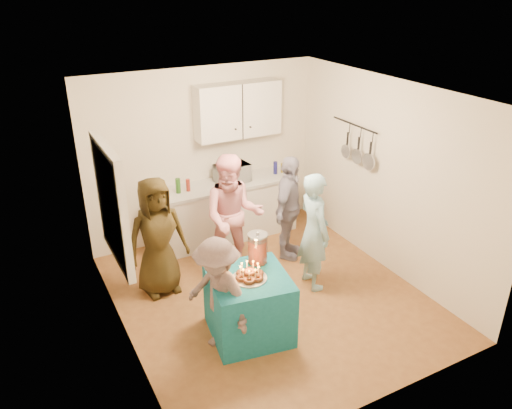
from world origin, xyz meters
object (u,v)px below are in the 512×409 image
man_birthday (314,231)px  woman_back_left (157,237)px  woman_back_right (289,208)px  punch_jar (258,249)px  counter (226,212)px  woman_back_center (233,216)px  child_near_left (218,296)px  party_table (249,305)px  microwave (232,173)px

man_birthday → woman_back_left: man_birthday is taller
woman_back_right → punch_jar: bearing=-177.8°
counter → woman_back_center: 1.10m
counter → woman_back_left: bearing=-146.0°
counter → child_near_left: bearing=-116.8°
woman_back_left → party_table: bearing=-68.9°
party_table → woman_back_left: (-0.61, 1.30, 0.40)m
woman_back_left → woman_back_right: woman_back_left is taller
counter → microwave: bearing=0.0°
woman_back_center → microwave: bearing=88.5°
child_near_left → woman_back_left: bearing=170.0°
punch_jar → child_near_left: size_ratio=0.25×
punch_jar → party_table: bearing=-135.7°
microwave → woman_back_center: size_ratio=0.29×
woman_back_center → woman_back_right: woman_back_center is taller
woman_back_right → man_birthday: bearing=-140.0°
punch_jar → microwave: bearing=72.2°
counter → child_near_left: child_near_left is taller
microwave → child_near_left: 2.62m
woman_back_center → woman_back_right: bearing=24.8°
microwave → punch_jar: bearing=-114.0°
woman_back_center → woman_back_right: size_ratio=1.11×
microwave → man_birthday: size_ratio=0.31×
party_table → child_near_left: child_near_left is taller
woman_back_left → microwave: bearing=27.8°
party_table → woman_back_center: size_ratio=0.50×
woman_back_left → child_near_left: (0.22, -1.35, -0.11)m
counter → woman_back_right: woman_back_right is taller
counter → child_near_left: size_ratio=1.64×
counter → man_birthday: 1.81m
woman_back_left → woman_back_center: bearing=-6.4°
counter → woman_back_left: woman_back_left is taller
microwave → man_birthday: (0.32, -1.72, -0.26)m
punch_jar → woman_back_left: bearing=128.0°
woman_back_center → child_near_left: 1.55m
microwave → punch_jar: (-0.64, -2.00, -0.12)m
party_table → man_birthday: bearing=22.8°
party_table → woman_back_left: woman_back_left is taller
punch_jar → woman_back_center: size_ratio=0.20×
woman_back_left → counter: bearing=29.9°
woman_back_right → child_near_left: 2.14m
counter → microwave: 0.63m
counter → child_near_left: 2.55m
woman_back_left → child_near_left: bearing=-84.8°
woman_back_left → woman_back_right: bearing=-4.7°
microwave → woman_back_center: (-0.45, -0.96, -0.20)m
woman_back_left → woman_back_center: 1.04m
punch_jar → child_near_left: 0.73m
party_table → child_near_left: size_ratio=0.63×
party_table → man_birthday: man_birthday is taller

